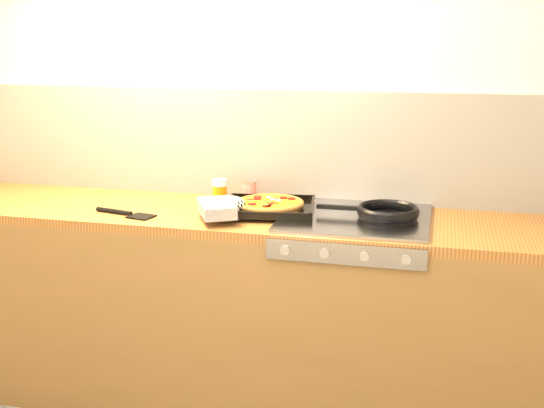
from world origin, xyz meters
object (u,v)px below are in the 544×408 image
(frying_pan, at_px, (387,213))
(tomato_can, at_px, (249,192))
(juice_glass, at_px, (220,191))
(pizza_on_tray, at_px, (255,205))

(frying_pan, xyz_separation_m, tomato_can, (-0.63, 0.18, 0.01))
(frying_pan, distance_m, juice_glass, 0.76)
(juice_glass, bearing_deg, pizza_on_tray, -35.68)
(pizza_on_tray, relative_size, juice_glass, 4.48)
(frying_pan, height_order, juice_glass, juice_glass)
(pizza_on_tray, xyz_separation_m, tomato_can, (-0.09, 0.21, 0.01))
(pizza_on_tray, relative_size, frying_pan, 1.19)
(pizza_on_tray, height_order, frying_pan, pizza_on_tray)
(frying_pan, relative_size, juice_glass, 3.75)
(tomato_can, bearing_deg, pizza_on_tray, -67.52)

